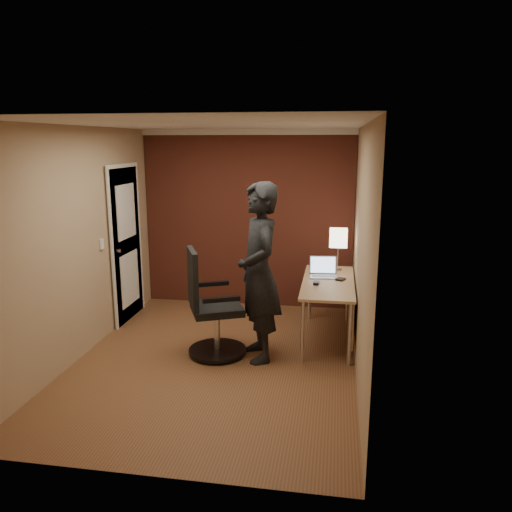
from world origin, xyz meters
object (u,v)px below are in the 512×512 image
(wallet, at_px, (341,279))
(office_chair, at_px, (210,310))
(mouse, at_px, (316,283))
(desk, at_px, (334,292))
(person, at_px, (259,273))
(desk_lamp, at_px, (338,238))
(laptop, at_px, (323,271))

(wallet, xyz_separation_m, office_chair, (-1.41, -0.73, -0.22))
(office_chair, bearing_deg, mouse, 23.68)
(mouse, height_order, wallet, mouse)
(desk, relative_size, person, 0.78)
(wallet, bearing_deg, desk_lamp, 95.33)
(desk_lamp, xyz_separation_m, mouse, (-0.23, -0.68, -0.40))
(desk, distance_m, laptop, 0.33)
(laptop, relative_size, wallet, 3.22)
(mouse, xyz_separation_m, wallet, (0.28, 0.23, -0.01))
(wallet, bearing_deg, mouse, -140.34)
(desk_lamp, bearing_deg, person, -125.89)
(mouse, bearing_deg, laptop, 87.58)
(person, bearing_deg, laptop, 118.77)
(mouse, relative_size, office_chair, 0.08)
(desk, bearing_deg, person, -141.71)
(wallet, distance_m, person, 1.14)
(office_chair, distance_m, person, 0.70)
(wallet, bearing_deg, desk, -137.95)
(desk, bearing_deg, desk_lamp, 86.99)
(laptop, bearing_deg, desk_lamp, 59.09)
(desk, xyz_separation_m, person, (-0.80, -0.63, 0.36))
(laptop, bearing_deg, person, -127.40)
(laptop, xyz_separation_m, mouse, (-0.07, -0.40, -0.05))
(desk, bearing_deg, mouse, -141.18)
(mouse, bearing_deg, person, -135.00)
(mouse, bearing_deg, desk_lamp, 77.87)
(laptop, height_order, person, person)
(desk, relative_size, laptop, 4.24)
(desk_lamp, relative_size, mouse, 5.35)
(desk_lamp, distance_m, wallet, 0.61)
(mouse, bearing_deg, wallet, 46.56)
(desk_lamp, height_order, laptop, desk_lamp)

